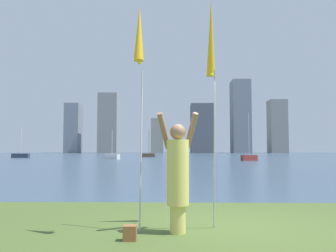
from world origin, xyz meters
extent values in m
cube|color=#384C60|center=(0.00, 61.31, -0.06)|extent=(120.00, 117.38, 0.12)
cube|color=#232D14|center=(0.00, 2.62, -0.02)|extent=(120.00, 0.70, 0.02)
cylinder|color=#D8CC66|center=(-0.96, -0.60, 0.22)|extent=(0.25, 0.25, 0.45)
cylinder|color=#D8CC66|center=(-0.96, -0.60, 0.98)|extent=(0.36, 0.36, 1.06)
sphere|color=#936B51|center=(-0.96, -0.60, 1.64)|extent=(0.26, 0.26, 0.26)
cylinder|color=#936B51|center=(-1.19, -0.45, 1.66)|extent=(0.26, 0.41, 0.61)
cylinder|color=#936B51|center=(-0.73, -0.45, 1.66)|extent=(0.26, 0.41, 0.61)
cylinder|color=#B2B2B7|center=(-1.58, -0.37, 1.38)|extent=(0.02, 0.38, 2.74)
cone|color=yellow|center=(-1.58, -0.79, 3.24)|extent=(0.16, 0.28, 0.98)
sphere|color=yellow|center=(-1.58, -0.73, 2.76)|extent=(0.06, 0.06, 0.06)
cylinder|color=#B2B2B7|center=(-0.34, -0.37, 1.35)|extent=(0.02, 0.33, 2.68)
cone|color=yellow|center=(-0.34, 0.02, 3.41)|extent=(0.16, 0.32, 1.44)
sphere|color=yellow|center=(-0.34, -0.06, 2.69)|extent=(0.06, 0.06, 0.06)
cube|color=brown|center=(-1.68, -1.08, 0.11)|extent=(0.20, 0.16, 0.22)
cube|color=brown|center=(-5.22, 51.10, 0.30)|extent=(2.23, 1.14, 0.59)
cylinder|color=#47474C|center=(-5.22, 51.10, 2.49)|extent=(0.06, 0.06, 3.79)
cube|color=#333D51|center=(-24.10, 45.90, 0.32)|extent=(2.77, 0.99, 0.63)
cylinder|color=silver|center=(-24.10, 45.90, 2.59)|extent=(0.08, 0.08, 3.92)
cube|color=maroon|center=(7.52, 33.95, 0.32)|extent=(2.00, 1.26, 0.64)
cylinder|color=silver|center=(7.52, 33.95, 3.05)|extent=(0.06, 0.06, 4.83)
cube|color=white|center=(-9.21, 39.50, 0.34)|extent=(2.34, 2.06, 0.67)
cylinder|color=silver|center=(-9.21, 39.50, 2.22)|extent=(0.08, 0.08, 3.10)
cube|color=gray|center=(-33.90, 106.90, 7.98)|extent=(4.62, 6.31, 15.97)
cube|color=gray|center=(-21.95, 104.04, 9.41)|extent=(6.03, 5.37, 18.82)
cube|color=gray|center=(-6.51, 105.33, 5.49)|extent=(3.89, 3.94, 10.97)
cube|color=#565B66|center=(7.56, 104.23, 7.68)|extent=(6.91, 7.34, 15.37)
cube|color=gray|center=(20.22, 106.30, 11.63)|extent=(5.69, 7.31, 23.25)
cube|color=gray|center=(32.37, 107.74, 8.55)|extent=(5.36, 5.89, 17.10)
camera|label=1|loc=(-1.01, -6.35, 1.36)|focal=37.50mm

